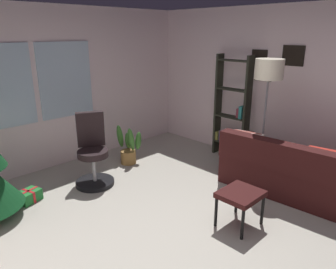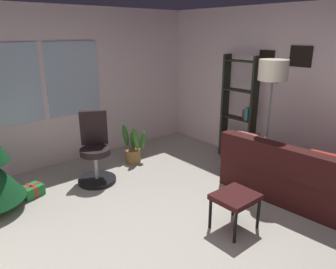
% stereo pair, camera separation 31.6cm
% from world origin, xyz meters
% --- Properties ---
extents(ground_plane, '(4.93, 5.88, 0.10)m').
position_xyz_m(ground_plane, '(0.00, 0.00, -0.05)').
color(ground_plane, '#B0AA9D').
extents(wall_back_with_windows, '(4.93, 0.12, 2.56)m').
position_xyz_m(wall_back_with_windows, '(-0.02, 2.99, 1.29)').
color(wall_back_with_windows, silver).
rests_on(wall_back_with_windows, ground_plane).
extents(wall_right_with_frames, '(0.12, 5.88, 2.56)m').
position_xyz_m(wall_right_with_frames, '(2.52, -0.00, 1.28)').
color(wall_right_with_frames, silver).
rests_on(wall_right_with_frames, ground_plane).
extents(couch, '(1.64, 1.83, 0.80)m').
position_xyz_m(couch, '(1.84, -0.31, 0.30)').
color(couch, '#351313').
rests_on(couch, ground_plane).
extents(footstool, '(0.48, 0.41, 0.43)m').
position_xyz_m(footstool, '(0.52, -0.21, 0.37)').
color(footstool, '#351313').
rests_on(footstool, ground_plane).
extents(gift_box_green, '(0.33, 0.29, 0.16)m').
position_xyz_m(gift_box_green, '(-1.00, 2.06, 0.07)').
color(gift_box_green, '#1E722D').
rests_on(gift_box_green, ground_plane).
extents(office_chair, '(0.57, 0.59, 1.07)m').
position_xyz_m(office_chair, '(-0.08, 1.92, 0.42)').
color(office_chair, black).
rests_on(office_chair, ground_plane).
extents(bookshelf, '(0.18, 0.64, 1.80)m').
position_xyz_m(bookshelf, '(2.25, 1.13, 0.78)').
color(bookshelf, black).
rests_on(bookshelf, ground_plane).
extents(floor_lamp, '(0.39, 0.39, 1.80)m').
position_xyz_m(floor_lamp, '(1.79, 0.26, 1.56)').
color(floor_lamp, slate).
rests_on(floor_lamp, ground_plane).
extents(potted_plant, '(0.40, 0.41, 0.67)m').
position_xyz_m(potted_plant, '(0.77, 2.18, 0.26)').
color(potted_plant, olive).
rests_on(potted_plant, ground_plane).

